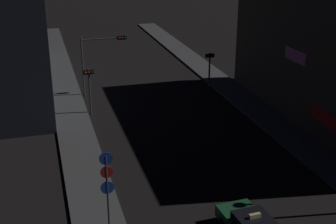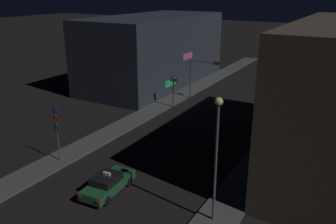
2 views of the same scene
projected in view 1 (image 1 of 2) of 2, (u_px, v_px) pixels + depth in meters
The scene contains 6 objects.
sidewalk_left at pixel (67, 99), 40.54m from camera, with size 2.63×64.17×0.17m, color #4C4C4C.
sidewalk_right at pixel (225, 85), 44.29m from camera, with size 2.63×64.17×0.17m, color #4C4C4C.
traffic_light_overhead at pixel (99, 53), 40.64m from camera, with size 4.01×0.42×5.29m.
traffic_light_left_kerb at pixel (89, 82), 36.60m from camera, with size 0.80×0.42×3.74m.
traffic_light_right_kerb at pixel (210, 63), 43.19m from camera, with size 0.80×0.42×3.26m.
sign_pole_left at pixel (107, 189), 20.88m from camera, with size 0.62×0.10×4.63m.
Camera 1 is at (-9.42, -9.03, 13.73)m, focal length 50.21 mm.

